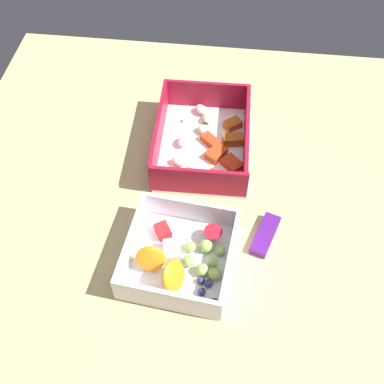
% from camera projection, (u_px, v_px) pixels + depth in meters
% --- Properties ---
extents(table_surface, '(0.80, 0.80, 0.02)m').
position_uv_depth(table_surface, '(196.00, 211.00, 0.74)').
color(table_surface, tan).
rests_on(table_surface, ground).
extents(pasta_container, '(0.20, 0.15, 0.06)m').
position_uv_depth(pasta_container, '(204.00, 141.00, 0.79)').
color(pasta_container, white).
rests_on(pasta_container, table_surface).
extents(fruit_bowl, '(0.16, 0.16, 0.05)m').
position_uv_depth(fruit_bowl, '(181.00, 257.00, 0.66)').
color(fruit_bowl, white).
rests_on(fruit_bowl, table_surface).
extents(candy_bar, '(0.07, 0.04, 0.01)m').
position_uv_depth(candy_bar, '(265.00, 235.00, 0.69)').
color(candy_bar, '#51197A').
rests_on(candy_bar, table_surface).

